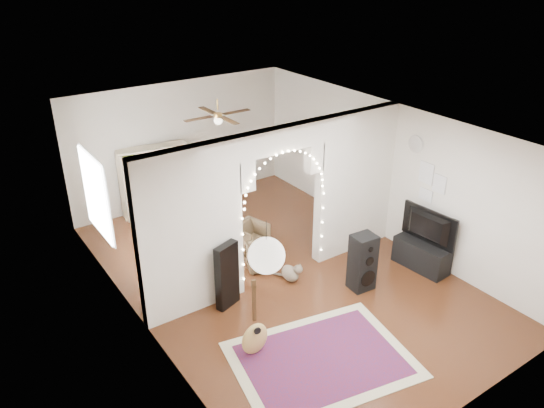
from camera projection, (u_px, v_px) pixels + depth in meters
floor at (280, 274)px, 9.34m from camera, size 7.50×7.50×0.00m
ceiling at (281, 127)px, 8.16m from camera, size 5.00×7.50×0.02m
wall_back at (180, 143)px, 11.52m from camera, size 5.00×0.02×2.70m
wall_front at (473, 325)px, 5.97m from camera, size 5.00×0.02×2.70m
wall_left at (136, 250)px, 7.47m from camera, size 0.02×7.50×2.70m
wall_right at (388, 172)px, 10.03m from camera, size 0.02×7.50×2.70m
divider_wall at (280, 201)px, 8.71m from camera, size 5.00×0.20×2.70m
fairy_lights at (285, 197)px, 8.56m from camera, size 1.64×0.04×1.60m
window at (96, 195)px, 8.75m from camera, size 0.04×1.20×1.40m
wall_clock at (416, 144)px, 9.24m from camera, size 0.03×0.31×0.31m
picture_frames at (430, 183)px, 9.21m from camera, size 0.02×0.50×0.70m
paper_lantern at (266, 256)px, 5.61m from camera, size 0.40×0.40×0.40m
ceiling_fan at (218, 115)px, 9.77m from camera, size 1.10×1.10×0.30m
area_rug at (322, 360)px, 7.39m from camera, size 2.72×2.24×0.02m
guitar_case at (227, 276)px, 8.30m from camera, size 0.45×0.27×1.11m
acoustic_guitar at (255, 327)px, 7.33m from camera, size 0.44×0.21×1.05m
tabby_cat at (291, 273)px, 9.09m from camera, size 0.38×0.56×0.38m
floor_speaker at (363, 262)px, 8.76m from camera, size 0.41×0.37×1.00m
media_console at (421, 255)px, 9.43m from camera, size 0.48×1.03×0.50m
tv at (425, 228)px, 9.18m from camera, size 0.23×1.08×0.62m
bookcase at (155, 180)px, 11.21m from camera, size 1.49×0.64×1.49m
dining_table at (188, 178)px, 11.51m from camera, size 1.26×0.89×0.76m
flower_vase at (188, 170)px, 11.43m from camera, size 0.20×0.20×0.19m
dining_chair_left at (261, 257)px, 9.41m from camera, size 0.65×0.66×0.47m
dining_chair_right at (250, 236)px, 10.02m from camera, size 0.70×0.71×0.53m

